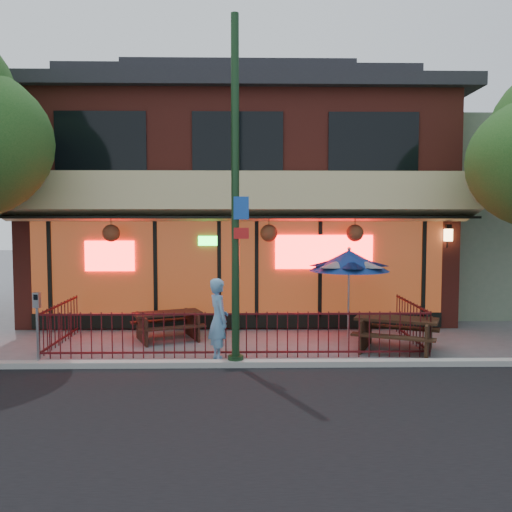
{
  "coord_description": "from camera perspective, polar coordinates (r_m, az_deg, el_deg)",
  "views": [
    {
      "loc": [
        0.2,
        -11.27,
        3.0
      ],
      "look_at": [
        0.46,
        2.0,
        2.07
      ],
      "focal_mm": 38.0,
      "sensor_mm": 36.0,
      "label": 1
    }
  ],
  "objects": [
    {
      "name": "patio_umbrella",
      "position": [
        13.69,
        9.76,
        -0.47
      ],
      "size": [
        2.0,
        2.0,
        2.28
      ],
      "color": "gray",
      "rests_on": "ground"
    },
    {
      "name": "picnic_table_right",
      "position": [
        12.69,
        14.56,
        -7.47
      ],
      "size": [
        2.19,
        1.97,
        0.77
      ],
      "color": "#351F12",
      "rests_on": "ground"
    },
    {
      "name": "parking_meter_near",
      "position": [
        11.82,
        -22.05,
        -5.92
      ],
      "size": [
        0.15,
        0.13,
        1.51
      ],
      "color": "gray",
      "rests_on": "ground"
    },
    {
      "name": "pedestrian",
      "position": [
        11.47,
        -3.96,
        -6.69
      ],
      "size": [
        0.62,
        0.74,
        1.74
      ],
      "primitive_type": "imported",
      "rotation": [
        0.0,
        0.0,
        1.93
      ],
      "color": "#649BC8",
      "rests_on": "ground"
    },
    {
      "name": "picnic_table_left",
      "position": [
        13.59,
        -9.3,
        -6.84
      ],
      "size": [
        1.97,
        1.76,
        0.69
      ],
      "color": "#361B13",
      "rests_on": "ground"
    },
    {
      "name": "curb",
      "position": [
        11.17,
        -2.16,
        -11.26
      ],
      "size": [
        80.0,
        0.25,
        0.12
      ],
      "primitive_type": "cube",
      "color": "#999993",
      "rests_on": "ground"
    },
    {
      "name": "patio_fence",
      "position": [
        12.01,
        -2.08,
        -7.37
      ],
      "size": [
        8.44,
        2.62,
        1.0
      ],
      "color": "#4A0F14",
      "rests_on": "ground"
    },
    {
      "name": "ground",
      "position": [
        11.67,
        -2.11,
        -10.9
      ],
      "size": [
        80.0,
        80.0,
        0.0
      ],
      "primitive_type": "plane",
      "color": "gray",
      "rests_on": "ground"
    },
    {
      "name": "street_light",
      "position": [
        10.87,
        -2.18,
        4.79
      ],
      "size": [
        0.43,
        0.32,
        7.0
      ],
      "color": "#17341A",
      "rests_on": "ground"
    },
    {
      "name": "restaurant_building",
      "position": [
        18.42,
        -1.76,
        7.51
      ],
      "size": [
        12.96,
        9.49,
        8.05
      ],
      "color": "maroon",
      "rests_on": "ground"
    },
    {
      "name": "neighbor_building",
      "position": [
        20.91,
        23.82,
        3.66
      ],
      "size": [
        6.0,
        7.0,
        6.0
      ],
      "primitive_type": "cube",
      "color": "gray",
      "rests_on": "ground"
    }
  ]
}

